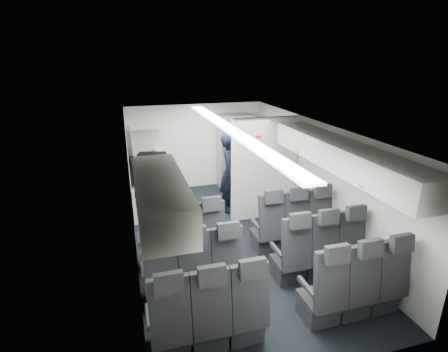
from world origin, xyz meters
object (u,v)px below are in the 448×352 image
carry_on_bag (152,162)px  flight_attendant (230,173)px  seat_row_rear (285,304)px  boarding_door (132,175)px  seat_row_front (239,235)px  seat_row_mid (259,264)px  galley_unit (235,151)px

carry_on_bag → flight_attendant: bearing=59.9°
seat_row_rear → boarding_door: 4.25m
seat_row_rear → flight_attendant: bearing=83.8°
seat_row_front → seat_row_mid: same height
galley_unit → seat_row_mid: bearing=-102.9°
boarding_door → flight_attendant: (2.04, -0.22, -0.08)m
seat_row_rear → flight_attendant: 3.71m
boarding_door → galley_unit: bearing=24.3°
seat_row_mid → flight_attendant: size_ratio=1.90×
boarding_door → flight_attendant: size_ratio=1.06×
flight_attendant → galley_unit: bearing=2.2°
seat_row_mid → galley_unit: galley_unit is taller
seat_row_front → flight_attendant: size_ratio=1.90×
seat_row_mid → seat_row_front: bearing=90.0°
seat_row_mid → flight_attendant: 2.83m
boarding_door → seat_row_front: bearing=-51.8°
seat_row_front → boarding_door: boarding_door is taller
boarding_door → carry_on_bag: (0.28, -2.03, 0.84)m
seat_row_front → galley_unit: size_ratio=1.75×
seat_row_mid → flight_attendant: flight_attendant is taller
seat_row_front → boarding_door: (-1.64, 2.09, 0.55)m
seat_row_front → carry_on_bag: 1.95m
carry_on_bag → boarding_door: bearing=112.0°
seat_row_front → seat_row_rear: 1.80m
galley_unit → boarding_door: 2.84m
boarding_door → seat_row_mid: bearing=-61.2°
galley_unit → flight_attendant: (-0.55, -1.39, -0.08)m
seat_row_rear → carry_on_bag: (-1.36, 1.86, 1.39)m
boarding_door → flight_attendant: bearing=-6.3°
seat_row_rear → boarding_door: (-1.64, 3.89, 0.55)m
galley_unit → flight_attendant: 1.50m
seat_row_rear → carry_on_bag: size_ratio=8.18×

